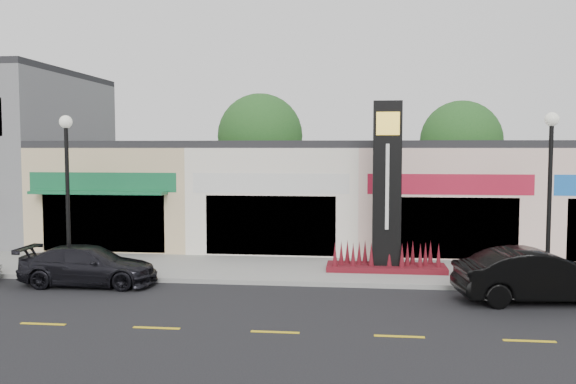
% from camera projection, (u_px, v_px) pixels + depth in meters
% --- Properties ---
extents(ground, '(120.00, 120.00, 0.00)m').
position_uv_depth(ground, '(289.00, 302.00, 17.87)').
color(ground, black).
rests_on(ground, ground).
extents(sidewalk, '(52.00, 4.30, 0.15)m').
position_uv_depth(sidewalk, '(303.00, 270.00, 22.18)').
color(sidewalk, gray).
rests_on(sidewalk, ground).
extents(curb, '(52.00, 0.20, 0.15)m').
position_uv_depth(curb, '(296.00, 283.00, 19.95)').
color(curb, gray).
rests_on(curb, ground).
extents(shop_beige, '(7.00, 10.85, 4.80)m').
position_uv_depth(shop_beige, '(144.00, 191.00, 30.03)').
color(shop_beige, tan).
rests_on(shop_beige, ground).
extents(shop_cream, '(7.00, 10.01, 4.80)m').
position_uv_depth(shop_cream, '(285.00, 192.00, 29.24)').
color(shop_cream, white).
rests_on(shop_cream, ground).
extents(shop_pink_w, '(7.00, 10.01, 4.80)m').
position_uv_depth(shop_pink_w, '(434.00, 193.00, 28.43)').
color(shop_pink_w, beige).
rests_on(shop_pink_w, ground).
extents(tree_rear_west, '(5.20, 5.20, 7.83)m').
position_uv_depth(tree_rear_west, '(260.00, 136.00, 37.27)').
color(tree_rear_west, '#382619').
rests_on(tree_rear_west, ground).
extents(tree_rear_mid, '(4.80, 4.80, 7.29)m').
position_uv_depth(tree_rear_mid, '(461.00, 141.00, 35.92)').
color(tree_rear_mid, '#382619').
rests_on(tree_rear_mid, ground).
extents(lamp_west_near, '(0.44, 0.44, 5.47)m').
position_uv_depth(lamp_west_near, '(67.00, 178.00, 21.01)').
color(lamp_west_near, black).
rests_on(lamp_west_near, sidewalk).
extents(lamp_east_near, '(0.44, 0.44, 5.47)m').
position_uv_depth(lamp_east_near, '(550.00, 181.00, 19.18)').
color(lamp_east_near, black).
rests_on(lamp_east_near, sidewalk).
extents(pylon_sign, '(4.20, 1.30, 6.00)m').
position_uv_depth(pylon_sign, '(387.00, 211.00, 21.52)').
color(pylon_sign, '#4F0D1D').
rests_on(pylon_sign, sidewalk).
extents(car_dark_sedan, '(1.94, 4.52, 1.30)m').
position_uv_depth(car_dark_sedan, '(89.00, 266.00, 19.98)').
color(car_dark_sedan, black).
rests_on(car_dark_sedan, ground).
extents(car_black_conv, '(2.25, 4.90, 1.56)m').
position_uv_depth(car_black_conv, '(538.00, 276.00, 17.75)').
color(car_black_conv, black).
rests_on(car_black_conv, ground).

